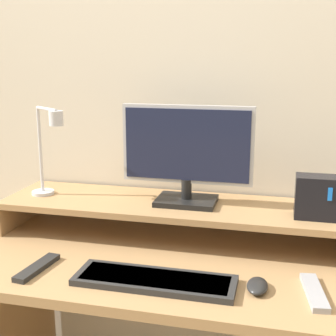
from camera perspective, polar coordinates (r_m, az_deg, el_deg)
The scene contains 10 objects.
wall_back at distance 1.76m, azimuth 2.05°, elevation 10.02°, with size 6.00×0.05×2.50m.
desk at distance 1.62m, azimuth -1.01°, elevation -17.48°, with size 1.20×0.68×0.73m.
monitor_shelf at distance 1.65m, azimuth 0.54°, elevation -4.84°, with size 1.20×0.32×0.12m.
monitor at distance 1.59m, azimuth 2.32°, elevation 1.81°, with size 0.45×0.15×0.34m.
desk_lamp at distance 1.71m, azimuth -14.39°, elevation 2.43°, with size 0.18×0.15×0.33m.
router_dock at distance 1.54m, azimuth 17.63°, elevation -3.40°, with size 0.13×0.08×0.14m.
keyboard at distance 1.35m, azimuth -1.63°, elevation -13.49°, with size 0.46×0.14×0.02m.
mouse at distance 1.33m, azimuth 10.84°, elevation -13.93°, with size 0.06×0.10×0.03m.
remote_control at distance 1.48m, azimuth -15.66°, elevation -11.61°, with size 0.06×0.19×0.02m.
remote_secondary at distance 1.35m, azimuth 17.40°, elevation -14.25°, with size 0.07×0.20×0.02m.
Camera 1 is at (0.36, -1.01, 1.35)m, focal length 50.00 mm.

